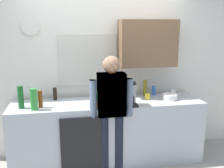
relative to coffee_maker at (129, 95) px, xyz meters
name	(u,v)px	position (x,y,z in m)	size (l,w,h in m)	color
kitchen_counter	(108,132)	(-0.26, 0.20, -0.60)	(2.71, 0.64, 0.91)	#B2B7BC
dishwasher_panel	(82,147)	(-0.66, -0.13, -0.65)	(0.56, 0.02, 0.82)	black
back_wall_assembly	(109,66)	(-0.18, 0.60, 0.30)	(4.31, 0.42, 2.60)	silver
coffee_maker	(129,95)	(0.00, 0.00, 0.00)	(0.20, 0.20, 0.33)	black
bottle_olive_oil	(145,88)	(0.35, 0.40, -0.02)	(0.06, 0.06, 0.25)	olive
bottle_red_vinegar	(122,91)	(-0.03, 0.35, -0.04)	(0.06, 0.06, 0.22)	maroon
bottle_dark_sauce	(55,94)	(-1.00, 0.44, -0.06)	(0.06, 0.06, 0.18)	black
bottle_amber_beer	(40,99)	(-1.17, 0.11, -0.03)	(0.06, 0.06, 0.23)	brown
bottle_clear_soda	(34,99)	(-1.24, 0.03, -0.01)	(0.09, 0.09, 0.28)	#2D8C33
bottle_green_wine	(21,97)	(-1.42, 0.12, 0.00)	(0.07, 0.07, 0.30)	#195923
cup_white_mug	(173,93)	(0.77, 0.33, -0.10)	(0.08, 0.08, 0.10)	white
cup_yellow_cup	(148,96)	(0.33, 0.23, -0.10)	(0.07, 0.07, 0.09)	yellow
mixing_bowl	(170,97)	(0.65, 0.16, -0.11)	(0.22, 0.22, 0.08)	white
potted_plant	(99,98)	(-0.41, -0.03, -0.01)	(0.15, 0.15, 0.23)	#9E5638
dish_soap	(154,90)	(0.50, 0.44, -0.07)	(0.06, 0.06, 0.18)	blue
person_at_sink	(111,106)	(-0.26, -0.10, -0.11)	(0.57, 0.22, 1.60)	black
person_guest	(111,106)	(-0.26, -0.10, -0.11)	(0.57, 0.22, 1.60)	#3F4766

